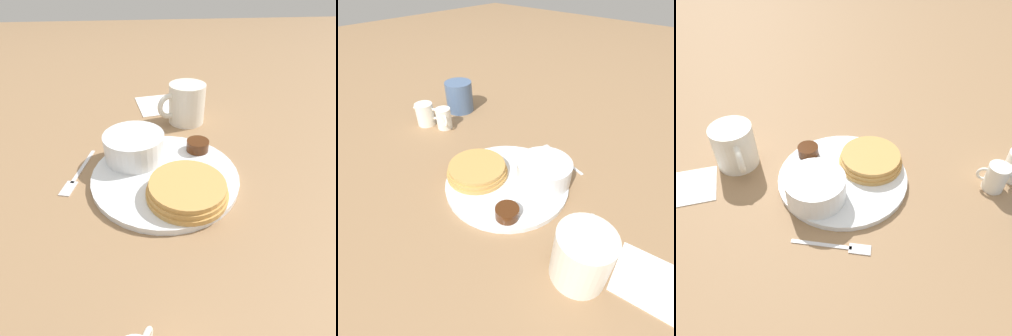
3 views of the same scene
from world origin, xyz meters
The scene contains 10 objects.
ground_plane centered at (0.00, 0.00, 0.00)m, with size 4.00×4.00×0.00m, color #93704C.
plate centered at (0.00, 0.00, 0.01)m, with size 0.27×0.27×0.01m.
pancake_stack centered at (-0.06, -0.03, 0.03)m, with size 0.14×0.14×0.03m.
bowl centered at (0.06, 0.05, 0.04)m, with size 0.12×0.12×0.05m.
syrup_cup centered at (0.07, -0.08, 0.02)m, with size 0.05×0.05×0.02m.
butter_ramekin centered at (0.08, 0.06, 0.03)m, with size 0.05×0.05×0.04m.
coffee_mug centered at (0.22, -0.08, 0.05)m, with size 0.09×0.12×0.10m.
creamer_pitcher_near centered at (-0.30, 0.06, 0.03)m, with size 0.06×0.04×0.06m.
fork centered at (0.02, 0.17, 0.00)m, with size 0.14×0.05×0.00m.
napkin centered at (0.33, -0.01, 0.00)m, with size 0.15×0.12×0.00m.
Camera 3 is at (0.05, 0.49, 0.50)m, focal length 35.00 mm.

